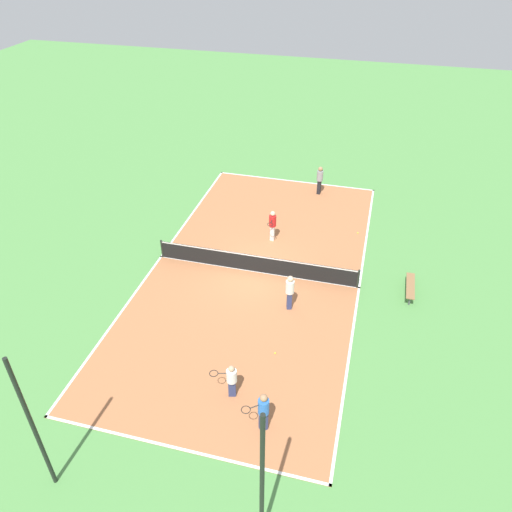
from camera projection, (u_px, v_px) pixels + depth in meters
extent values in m
plane|color=#518E47|center=(256.00, 272.00, 23.26)|extent=(80.00, 80.00, 0.00)
cube|color=#AD6B42|center=(256.00, 272.00, 23.26)|extent=(9.64, 19.26, 0.02)
cube|color=white|center=(359.00, 288.00, 22.27)|extent=(0.10, 19.26, 0.00)
cube|color=white|center=(161.00, 256.00, 24.24)|extent=(0.10, 19.26, 0.00)
cube|color=white|center=(295.00, 181.00, 30.82)|extent=(9.64, 0.10, 0.00)
cube|color=white|center=(179.00, 449.00, 15.68)|extent=(9.64, 0.10, 0.00)
cube|color=white|center=(256.00, 271.00, 23.25)|extent=(9.64, 0.10, 0.00)
cylinder|color=black|center=(358.00, 279.00, 22.01)|extent=(0.10, 0.10, 0.95)
cylinder|color=black|center=(162.00, 249.00, 23.94)|extent=(0.10, 0.10, 0.95)
cube|color=black|center=(256.00, 264.00, 22.99)|extent=(9.34, 0.03, 0.90)
cube|color=white|center=(256.00, 256.00, 22.75)|extent=(9.34, 0.04, 0.06)
cube|color=olive|center=(411.00, 286.00, 21.72)|extent=(0.36, 1.86, 0.04)
cylinder|color=#4C4C51|center=(410.00, 279.00, 22.47)|extent=(0.08, 0.08, 0.41)
cylinder|color=#4C4C51|center=(409.00, 301.00, 21.24)|extent=(0.08, 0.08, 0.41)
cube|color=navy|center=(232.00, 388.00, 17.21)|extent=(0.29, 0.26, 0.71)
cylinder|color=white|center=(232.00, 376.00, 16.86)|extent=(0.44, 0.44, 0.50)
sphere|color=tan|center=(231.00, 369.00, 16.66)|extent=(0.21, 0.21, 0.21)
cylinder|color=#262626|center=(222.00, 373.00, 16.79)|extent=(0.28, 0.10, 0.03)
torus|color=black|center=(214.00, 373.00, 16.79)|extent=(0.37, 0.37, 0.02)
cube|color=navy|center=(289.00, 300.00, 20.92)|extent=(0.26, 0.30, 0.83)
cylinder|color=silver|center=(290.00, 287.00, 20.51)|extent=(0.44, 0.44, 0.58)
sphere|color=beige|center=(290.00, 279.00, 20.27)|extent=(0.25, 0.25, 0.25)
cube|color=black|center=(319.00, 187.00, 29.27)|extent=(0.22, 0.27, 0.86)
cylinder|color=gray|center=(320.00, 176.00, 28.85)|extent=(0.39, 0.39, 0.60)
sphere|color=#A87A56|center=(321.00, 169.00, 28.60)|extent=(0.26, 0.26, 0.26)
cube|color=white|center=(272.00, 233.00, 25.22)|extent=(0.20, 0.26, 0.83)
cylinder|color=red|center=(273.00, 221.00, 24.81)|extent=(0.37, 0.37, 0.58)
sphere|color=beige|center=(273.00, 214.00, 24.58)|extent=(0.25, 0.25, 0.25)
cylinder|color=#262626|center=(271.00, 222.00, 24.48)|extent=(0.04, 0.28, 0.03)
torus|color=black|center=(270.00, 224.00, 24.26)|extent=(0.31, 0.31, 0.02)
cube|color=navy|center=(263.00, 420.00, 16.05)|extent=(0.32, 0.31, 0.83)
cylinder|color=blue|center=(264.00, 406.00, 15.65)|extent=(0.51, 0.51, 0.58)
sphere|color=#A87A56|center=(264.00, 398.00, 15.41)|extent=(0.25, 0.25, 0.25)
cylinder|color=#262626|center=(254.00, 407.00, 15.46)|extent=(0.24, 0.20, 0.03)
torus|color=black|center=(246.00, 410.00, 15.37)|extent=(0.43, 0.43, 0.02)
sphere|color=#CCE033|center=(358.00, 233.00, 25.90)|extent=(0.07, 0.07, 0.07)
sphere|color=#CCE033|center=(275.00, 353.00, 18.97)|extent=(0.07, 0.07, 0.07)
cylinder|color=black|center=(262.00, 483.00, 12.01)|extent=(0.12, 0.12, 5.24)
cylinder|color=black|center=(33.00, 427.00, 13.31)|extent=(0.12, 0.12, 5.24)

